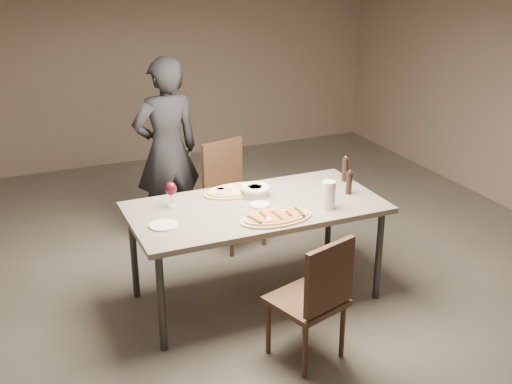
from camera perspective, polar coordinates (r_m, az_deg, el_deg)
name	(u,v)px	position (r m, az deg, el deg)	size (l,w,h in m)	color
room	(256,116)	(4.35, 0.00, 6.75)	(7.00, 7.00, 7.00)	#5D5850
dining_table	(256,212)	(4.58, 0.00, -1.83)	(1.80, 0.90, 0.75)	gray
zucchini_pizza	(276,217)	(4.33, 1.78, -2.24)	(0.52, 0.29, 0.05)	tan
ham_pizza	(237,190)	(4.78, -1.72, 0.14)	(0.52, 0.29, 0.04)	tan
bread_basket	(255,190)	(4.71, -0.08, 0.21)	(0.22, 0.22, 0.08)	beige
oil_dish	(260,205)	(4.54, 0.33, -1.16)	(0.14, 0.14, 0.02)	white
pepper_mill_left	(345,169)	(5.03, 7.92, 2.03)	(0.05, 0.05, 0.21)	black
pepper_mill_right	(349,183)	(4.78, 8.28, 0.84)	(0.05, 0.05, 0.19)	black
carafe	(329,195)	(4.50, 6.48, -0.25)	(0.10, 0.10, 0.20)	silver
wine_glass	(171,190)	(4.53, -7.57, 0.22)	(0.08, 0.08, 0.18)	silver
side_plate	(163,225)	(4.27, -8.25, -2.94)	(0.19, 0.19, 0.01)	white
chair_near	(316,294)	(4.00, 5.35, -9.06)	(0.51, 0.51, 0.86)	#422A1B
chair_far	(230,188)	(5.56, -2.33, 0.39)	(0.52, 0.52, 0.90)	#422A1B
diner	(167,151)	(5.58, -7.94, 3.65)	(0.59, 0.39, 1.63)	black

